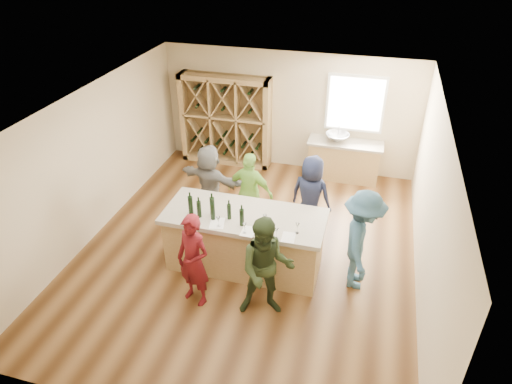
% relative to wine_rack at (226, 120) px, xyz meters
% --- Properties ---
extents(floor, '(6.00, 7.00, 0.10)m').
position_rel_wine_rack_xyz_m(floor, '(1.50, -3.27, -1.15)').
color(floor, brown).
rests_on(floor, ground).
extents(ceiling, '(6.00, 7.00, 0.10)m').
position_rel_wine_rack_xyz_m(ceiling, '(1.50, -3.27, 1.75)').
color(ceiling, white).
rests_on(ceiling, ground).
extents(wall_back, '(6.00, 0.10, 2.80)m').
position_rel_wine_rack_xyz_m(wall_back, '(1.50, 0.28, 0.30)').
color(wall_back, beige).
rests_on(wall_back, ground).
extents(wall_front, '(6.00, 0.10, 2.80)m').
position_rel_wine_rack_xyz_m(wall_front, '(1.50, -6.82, 0.30)').
color(wall_front, beige).
rests_on(wall_front, ground).
extents(wall_left, '(0.10, 7.00, 2.80)m').
position_rel_wine_rack_xyz_m(wall_left, '(-1.55, -3.27, 0.30)').
color(wall_left, beige).
rests_on(wall_left, ground).
extents(wall_right, '(0.10, 7.00, 2.80)m').
position_rel_wine_rack_xyz_m(wall_right, '(4.55, -3.27, 0.30)').
color(wall_right, beige).
rests_on(wall_right, ground).
extents(window_frame, '(1.30, 0.06, 1.30)m').
position_rel_wine_rack_xyz_m(window_frame, '(3.00, 0.20, 0.65)').
color(window_frame, white).
rests_on(window_frame, wall_back).
extents(window_pane, '(1.18, 0.01, 1.18)m').
position_rel_wine_rack_xyz_m(window_pane, '(3.00, 0.17, 0.65)').
color(window_pane, white).
rests_on(window_pane, wall_back).
extents(wine_rack, '(2.20, 0.45, 2.20)m').
position_rel_wine_rack_xyz_m(wine_rack, '(0.00, 0.00, 0.00)').
color(wine_rack, '#A7854F').
rests_on(wine_rack, floor).
extents(back_counter_base, '(1.60, 0.58, 0.86)m').
position_rel_wine_rack_xyz_m(back_counter_base, '(2.90, -0.07, -0.67)').
color(back_counter_base, '#A7854F').
rests_on(back_counter_base, floor).
extents(back_counter_top, '(1.70, 0.62, 0.06)m').
position_rel_wine_rack_xyz_m(back_counter_top, '(2.90, -0.07, -0.21)').
color(back_counter_top, '#A79B88').
rests_on(back_counter_top, back_counter_base).
extents(sink, '(0.54, 0.54, 0.19)m').
position_rel_wine_rack_xyz_m(sink, '(2.70, -0.07, -0.09)').
color(sink, silver).
rests_on(sink, back_counter_top).
extents(faucet, '(0.02, 0.02, 0.30)m').
position_rel_wine_rack_xyz_m(faucet, '(2.70, 0.11, -0.03)').
color(faucet, silver).
rests_on(faucet, back_counter_top).
extents(tasting_counter_base, '(2.60, 1.00, 1.00)m').
position_rel_wine_rack_xyz_m(tasting_counter_base, '(1.57, -3.70, -0.60)').
color(tasting_counter_base, '#A7854F').
rests_on(tasting_counter_base, floor).
extents(tasting_counter_top, '(2.72, 1.12, 0.08)m').
position_rel_wine_rack_xyz_m(tasting_counter_top, '(1.57, -3.70, -0.06)').
color(tasting_counter_top, '#A79B88').
rests_on(tasting_counter_top, tasting_counter_base).
extents(wine_bottle_a, '(0.09, 0.09, 0.32)m').
position_rel_wine_rack_xyz_m(wine_bottle_a, '(0.70, -3.90, 0.14)').
color(wine_bottle_a, black).
rests_on(wine_bottle_a, tasting_counter_top).
extents(wine_bottle_b, '(0.10, 0.10, 0.30)m').
position_rel_wine_rack_xyz_m(wine_bottle_b, '(0.88, -3.96, 0.13)').
color(wine_bottle_b, black).
rests_on(wine_bottle_b, tasting_counter_top).
extents(wine_bottle_c, '(0.11, 0.11, 0.33)m').
position_rel_wine_rack_xyz_m(wine_bottle_c, '(1.06, -3.84, 0.14)').
color(wine_bottle_c, black).
rests_on(wine_bottle_c, tasting_counter_top).
extents(wine_bottle_d, '(0.08, 0.08, 0.31)m').
position_rel_wine_rack_xyz_m(wine_bottle_d, '(1.12, -3.97, 0.13)').
color(wine_bottle_d, black).
rests_on(wine_bottle_d, tasting_counter_top).
extents(wine_bottle_e, '(0.07, 0.07, 0.27)m').
position_rel_wine_rack_xyz_m(wine_bottle_e, '(1.37, -3.88, 0.12)').
color(wine_bottle_e, black).
rests_on(wine_bottle_e, tasting_counter_top).
extents(wine_glass_a, '(0.08, 0.08, 0.17)m').
position_rel_wine_rack_xyz_m(wine_glass_a, '(1.27, -4.14, 0.07)').
color(wine_glass_a, white).
rests_on(wine_glass_a, tasting_counter_top).
extents(wine_glass_b, '(0.07, 0.07, 0.17)m').
position_rel_wine_rack_xyz_m(wine_glass_b, '(1.72, -4.19, 0.07)').
color(wine_glass_b, white).
rests_on(wine_glass_b, tasting_counter_top).
extents(wine_glass_c, '(0.08, 0.08, 0.18)m').
position_rel_wine_rack_xyz_m(wine_glass_c, '(2.23, -4.20, 0.07)').
color(wine_glass_c, white).
rests_on(wine_glass_c, tasting_counter_top).
extents(wine_glass_d, '(0.08, 0.08, 0.18)m').
position_rel_wine_rack_xyz_m(wine_glass_d, '(1.97, -3.89, 0.07)').
color(wine_glass_d, white).
rests_on(wine_glass_d, tasting_counter_top).
extents(wine_glass_e, '(0.07, 0.07, 0.18)m').
position_rel_wine_rack_xyz_m(wine_glass_e, '(2.52, -3.98, 0.07)').
color(wine_glass_e, white).
rests_on(wine_glass_e, tasting_counter_top).
extents(tasting_menu_a, '(0.29, 0.36, 0.00)m').
position_rel_wine_rack_xyz_m(tasting_menu_a, '(1.22, -4.06, -0.02)').
color(tasting_menu_a, white).
rests_on(tasting_menu_a, tasting_counter_top).
extents(tasting_menu_b, '(0.21, 0.29, 0.00)m').
position_rel_wine_rack_xyz_m(tasting_menu_b, '(1.77, -4.14, -0.02)').
color(tasting_menu_b, white).
rests_on(tasting_menu_b, tasting_counter_top).
extents(tasting_menu_c, '(0.22, 0.29, 0.00)m').
position_rel_wine_rack_xyz_m(tasting_menu_c, '(2.41, -4.13, -0.02)').
color(tasting_menu_c, white).
rests_on(tasting_menu_c, tasting_counter_top).
extents(person_near_left, '(0.69, 0.59, 1.61)m').
position_rel_wine_rack_xyz_m(person_near_left, '(1.05, -4.73, -0.30)').
color(person_near_left, '#590F14').
rests_on(person_near_left, floor).
extents(person_near_right, '(0.93, 0.66, 1.72)m').
position_rel_wine_rack_xyz_m(person_near_right, '(2.20, -4.67, -0.24)').
color(person_near_right, '#263319').
rests_on(person_near_right, floor).
extents(person_server, '(0.61, 1.19, 1.79)m').
position_rel_wine_rack_xyz_m(person_server, '(3.51, -3.66, -0.21)').
color(person_server, '#335972').
rests_on(person_server, floor).
extents(person_far_mid, '(1.02, 0.65, 1.61)m').
position_rel_wine_rack_xyz_m(person_far_mid, '(1.34, -2.54, -0.30)').
color(person_far_mid, '#8CC64C').
rests_on(person_far_mid, floor).
extents(person_far_right, '(0.90, 0.70, 1.63)m').
position_rel_wine_rack_xyz_m(person_far_right, '(2.49, -2.41, -0.28)').
color(person_far_right, '#191E38').
rests_on(person_far_right, floor).
extents(person_far_left, '(1.57, 0.86, 1.60)m').
position_rel_wine_rack_xyz_m(person_far_left, '(0.47, -2.42, -0.30)').
color(person_far_left, slate).
rests_on(person_far_left, floor).
extents(wine_bottle_f, '(0.07, 0.07, 0.30)m').
position_rel_wine_rack_xyz_m(wine_bottle_f, '(1.62, -4.00, 0.13)').
color(wine_bottle_f, black).
rests_on(wine_bottle_f, tasting_counter_top).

